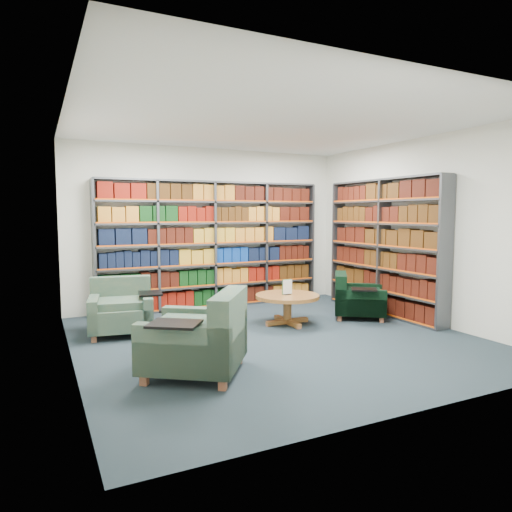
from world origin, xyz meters
name	(u,v)px	position (x,y,z in m)	size (l,w,h in m)	color
room_shell	(276,233)	(0.00, 0.00, 1.40)	(5.02, 5.02, 2.82)	#18242B
bookshelf_back	(213,245)	(0.00, 2.34, 1.10)	(4.00, 0.28, 2.20)	#47494F
bookshelf_right	(384,247)	(2.34, 0.60, 1.10)	(0.28, 2.50, 2.20)	#47494F
chair_teal_left	(121,311)	(-1.78, 1.22, 0.30)	(1.05, 0.96, 0.75)	#012A35
chair_green_right	(355,300)	(1.74, 0.57, 0.28)	(1.07, 1.09, 0.70)	black
chair_teal_front	(203,341)	(-1.31, -0.86, 0.35)	(1.31, 1.31, 0.86)	#012A35
coffee_table	(287,301)	(0.53, 0.62, 0.36)	(0.95, 0.95, 0.67)	#935A27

